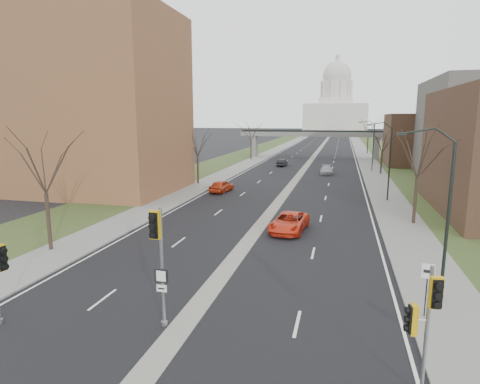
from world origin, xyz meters
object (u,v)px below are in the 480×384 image
at_px(speed_limit_sign, 427,280).
at_px(car_left_far, 282,163).
at_px(car_right_near, 289,222).
at_px(signal_pole_right, 425,315).
at_px(signal_pole_median, 158,247).
at_px(car_right_mid, 326,170).
at_px(car_left_near, 222,186).

relative_size(speed_limit_sign, car_left_far, 0.63).
relative_size(speed_limit_sign, car_right_near, 0.47).
bearing_deg(signal_pole_right, car_left_far, 93.77).
bearing_deg(signal_pole_median, car_left_far, 93.39).
bearing_deg(signal_pole_right, speed_limit_sign, 69.52).
bearing_deg(car_left_far, speed_limit_sign, 108.07).
relative_size(car_left_far, car_right_mid, 0.84).
xyz_separation_m(car_left_near, car_right_near, (10.61, -15.76, -0.01)).
relative_size(signal_pole_right, speed_limit_sign, 1.80).
xyz_separation_m(signal_pole_right, car_right_mid, (-5.20, 54.75, -2.32)).
xyz_separation_m(signal_pole_median, speed_limit_sign, (11.50, 3.92, -1.93)).
bearing_deg(signal_pole_median, car_right_mid, 84.45).
bearing_deg(signal_pole_median, car_right_near, 78.41).
bearing_deg(speed_limit_sign, car_left_near, 132.37).
bearing_deg(car_right_mid, signal_pole_right, -86.71).
distance_m(car_left_near, car_left_far, 29.52).
relative_size(signal_pole_median, car_right_near, 0.99).
xyz_separation_m(signal_pole_right, speed_limit_sign, (1.26, 5.95, -1.14)).
bearing_deg(car_right_near, signal_pole_right, -64.33).
bearing_deg(car_left_near, car_left_far, -88.97).
xyz_separation_m(signal_pole_right, car_right_near, (-6.78, 19.05, -2.26)).
relative_size(car_left_near, car_right_near, 0.83).
bearing_deg(car_right_mid, signal_pole_median, -97.61).
relative_size(speed_limit_sign, car_right_mid, 0.53).
distance_m(signal_pole_right, speed_limit_sign, 6.19).
bearing_deg(car_left_near, car_right_near, 131.55).
distance_m(signal_pole_right, car_left_far, 65.70).
bearing_deg(car_right_near, speed_limit_sign, -52.38).
bearing_deg(signal_pole_right, signal_pole_median, 160.21).
xyz_separation_m(car_left_near, car_left_far, (3.38, 29.33, -0.11)).
xyz_separation_m(signal_pole_median, car_left_near, (-7.15, 32.77, -3.04)).
bearing_deg(car_left_far, signal_pole_median, 96.84).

